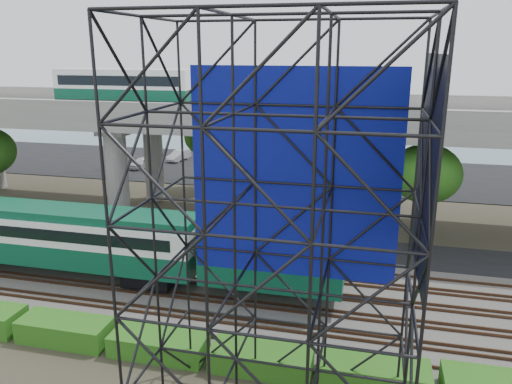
# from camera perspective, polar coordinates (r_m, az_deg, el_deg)

# --- Properties ---
(ground) EXTENTS (140.00, 140.00, 0.00)m
(ground) POSITION_cam_1_polar(r_m,az_deg,el_deg) (29.13, -9.29, -12.94)
(ground) COLOR #474233
(ground) RESTS_ON ground
(ballast_bed) EXTENTS (90.00, 12.00, 0.20)m
(ballast_bed) POSITION_cam_1_polar(r_m,az_deg,el_deg) (30.71, -7.85, -11.06)
(ballast_bed) COLOR slate
(ballast_bed) RESTS_ON ground
(service_road) EXTENTS (90.00, 5.00, 0.08)m
(service_road) POSITION_cam_1_polar(r_m,az_deg,el_deg) (38.06, -3.22, -5.54)
(service_road) COLOR black
(service_road) RESTS_ON ground
(parking_lot) EXTENTS (90.00, 18.00, 0.08)m
(parking_lot) POSITION_cam_1_polar(r_m,az_deg,el_deg) (59.94, 3.23, 2.50)
(parking_lot) COLOR black
(parking_lot) RESTS_ON ground
(harbor_water) EXTENTS (140.00, 40.00, 0.03)m
(harbor_water) POSITION_cam_1_polar(r_m,az_deg,el_deg) (81.25, 6.05, 5.99)
(harbor_water) COLOR #476674
(harbor_water) RESTS_ON ground
(rail_tracks) EXTENTS (90.00, 9.52, 0.16)m
(rail_tracks) POSITION_cam_1_polar(r_m,az_deg,el_deg) (30.63, -7.86, -10.76)
(rail_tracks) COLOR #472D1E
(rail_tracks) RESTS_ON ballast_bed
(commuter_train) EXTENTS (29.30, 3.06, 4.30)m
(commuter_train) POSITION_cam_1_polar(r_m,az_deg,el_deg) (32.51, -19.13, -4.92)
(commuter_train) COLOR black
(commuter_train) RESTS_ON rail_tracks
(overpass) EXTENTS (80.00, 12.00, 12.40)m
(overpass) POSITION_cam_1_polar(r_m,az_deg,el_deg) (41.31, -2.24, 7.94)
(overpass) COLOR #9E9B93
(overpass) RESTS_ON ground
(scaffold_tower) EXTENTS (9.36, 6.36, 15.00)m
(scaffold_tower) POSITION_cam_1_polar(r_m,az_deg,el_deg) (16.97, 2.52, -6.61)
(scaffold_tower) COLOR black
(scaffold_tower) RESTS_ON ground
(hedge_strip) EXTENTS (34.60, 1.80, 1.20)m
(hedge_strip) POSITION_cam_1_polar(r_m,az_deg,el_deg) (25.12, -11.05, -16.66)
(hedge_strip) COLOR #235814
(hedge_strip) RESTS_ON ground
(trees) EXTENTS (40.94, 16.94, 7.69)m
(trees) POSITION_cam_1_polar(r_m,az_deg,el_deg) (43.12, -7.14, 4.60)
(trees) COLOR #382314
(trees) RESTS_ON ground
(suv) EXTENTS (5.34, 3.89, 1.35)m
(suv) POSITION_cam_1_polar(r_m,az_deg,el_deg) (43.80, -22.47, -2.86)
(suv) COLOR black
(suv) RESTS_ON service_road
(parked_cars) EXTENTS (37.32, 9.65, 1.31)m
(parked_cars) POSITION_cam_1_polar(r_m,az_deg,el_deg) (59.34, 4.37, 3.00)
(parked_cars) COLOR silver
(parked_cars) RESTS_ON parking_lot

